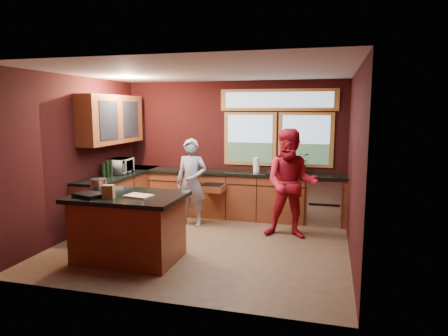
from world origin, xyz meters
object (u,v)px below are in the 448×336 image
at_px(person_red, 291,184).
at_px(stock_pot, 99,185).
at_px(island, 129,227).
at_px(person_grey, 192,182).
at_px(cutting_board, 139,196).

relative_size(person_red, stock_pot, 7.62).
bearing_deg(stock_pot, island, -15.26).
xyz_separation_m(person_red, stock_pot, (-2.68, -1.46, 0.12)).
distance_m(island, person_grey, 1.91).
height_order(person_grey, stock_pot, person_grey).
bearing_deg(person_red, stock_pot, -151.42).
bearing_deg(person_grey, person_red, -6.82).
bearing_deg(cutting_board, stock_pot, 165.07).
height_order(person_grey, cutting_board, person_grey).
xyz_separation_m(person_grey, cutting_board, (-0.09, -1.91, 0.15)).
bearing_deg(person_grey, cutting_board, -91.56).
bearing_deg(person_red, person_grey, 172.08).
bearing_deg(cutting_board, person_grey, 87.32).
xyz_separation_m(island, person_grey, (0.29, 1.86, 0.33)).
bearing_deg(person_grey, island, -97.71).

